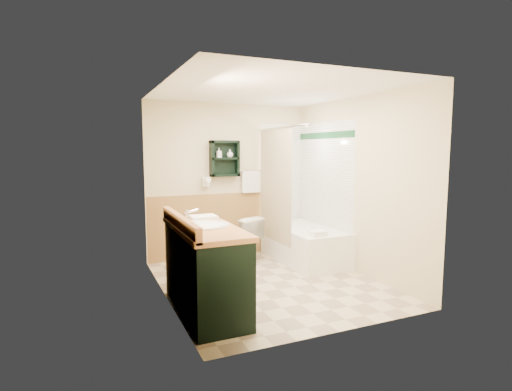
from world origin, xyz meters
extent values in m
plane|color=beige|center=(0.00, 0.00, 0.00)|extent=(3.00, 3.00, 0.00)
cube|color=#F5E9C0|center=(0.00, 1.52, 1.20)|extent=(2.60, 0.04, 2.40)
cube|color=#F5E9C0|center=(-1.32, 0.00, 1.20)|extent=(0.04, 3.00, 2.40)
cube|color=#F5E9C0|center=(1.32, 0.00, 1.20)|extent=(0.04, 3.00, 2.40)
cube|color=white|center=(0.00, 0.00, 2.42)|extent=(2.60, 3.00, 0.04)
cube|color=black|center=(-0.10, 1.41, 1.55)|extent=(0.45, 0.15, 0.55)
cylinder|color=silver|center=(0.53, 0.75, 2.00)|extent=(0.03, 1.60, 0.03)
cube|color=black|center=(-0.99, -0.52, 0.45)|extent=(0.59, 1.44, 0.91)
cube|color=white|center=(0.93, 0.70, 0.26)|extent=(0.78, 1.50, 0.52)
imported|color=white|center=(0.01, 1.07, 0.35)|extent=(0.60, 0.79, 0.69)
cube|color=white|center=(-0.89, -0.13, 0.93)|extent=(0.29, 0.23, 0.04)
imported|color=black|center=(-1.16, 0.03, 1.01)|extent=(0.15, 0.04, 0.20)
cube|color=white|center=(0.77, 0.10, 0.56)|extent=(0.21, 0.18, 0.07)
imported|color=white|center=(-0.19, 1.40, 1.60)|extent=(0.08, 0.15, 0.07)
imported|color=white|center=(-0.01, 1.40, 1.61)|extent=(0.11, 0.14, 0.10)
camera|label=1|loc=(-2.13, -4.43, 1.69)|focal=28.00mm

